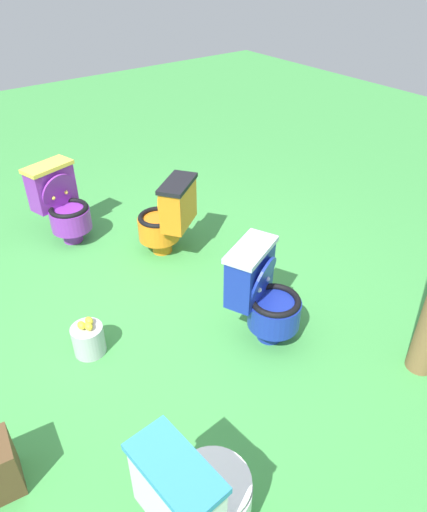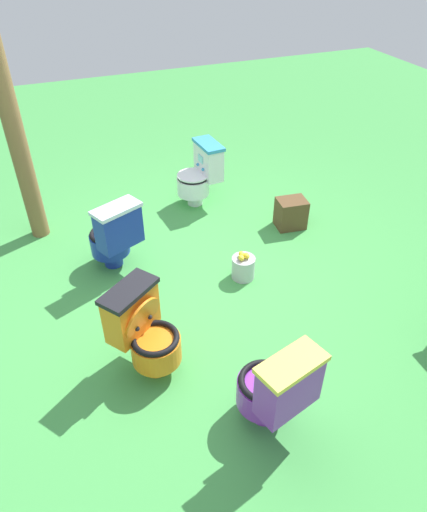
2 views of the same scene
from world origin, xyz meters
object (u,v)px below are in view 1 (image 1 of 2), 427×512
(toilet_blue, at_px, (263,294))
(toilet_orange, at_px, (168,217))
(toilet_purple, at_px, (62,203))
(toilet_white, at_px, (198,496))
(lemon_bucket, at_px, (88,339))

(toilet_blue, xyz_separation_m, toilet_orange, (1.30, -0.05, 0.00))
(toilet_purple, relative_size, toilet_orange, 1.00)
(toilet_white, xyz_separation_m, toilet_orange, (2.18, -1.23, 0.00))
(lemon_bucket, bearing_deg, toilet_blue, -118.73)
(toilet_orange, relative_size, lemon_bucket, 2.63)
(toilet_blue, relative_size, lemon_bucket, 2.63)
(toilet_blue, bearing_deg, toilet_orange, -115.96)
(lemon_bucket, bearing_deg, toilet_white, 175.59)
(toilet_white, bearing_deg, toilet_orange, 145.99)
(toilet_purple, height_order, toilet_blue, same)
(toilet_orange, xyz_separation_m, lemon_bucket, (-0.71, 1.12, -0.26))
(toilet_white, xyz_separation_m, lemon_bucket, (1.46, -0.11, -0.25))
(toilet_white, height_order, lemon_bucket, toilet_white)
(toilet_white, distance_m, toilet_orange, 2.50)
(toilet_white, bearing_deg, lemon_bucket, 171.12)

